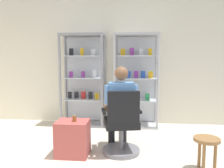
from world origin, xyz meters
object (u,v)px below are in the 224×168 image
object	(u,v)px
display_cabinet_left	(84,79)
display_cabinet_right	(136,80)
seated_shopkeeper	(120,104)
tea_glass	(74,119)
storage_crate	(73,138)
wooden_stool	(207,145)
office_chair	(122,128)

from	to	relation	value
display_cabinet_left	display_cabinet_right	distance (m)	1.10
seated_shopkeeper	tea_glass	distance (m)	0.71
display_cabinet_right	tea_glass	size ratio (longest dim) A/B	22.84
storage_crate	wooden_stool	bearing A→B (deg)	-9.92
storage_crate	wooden_stool	xyz separation A→B (m)	(1.78, -0.31, 0.09)
office_chair	wooden_stool	distance (m)	1.16
storage_crate	wooden_stool	world-z (taller)	storage_crate
display_cabinet_right	display_cabinet_left	bearing A→B (deg)	179.95
display_cabinet_left	storage_crate	bearing A→B (deg)	-83.40
wooden_stool	display_cabinet_right	bearing A→B (deg)	114.19
display_cabinet_left	seated_shopkeeper	size ratio (longest dim) A/B	1.47
display_cabinet_right	seated_shopkeeper	size ratio (longest dim) A/B	1.47
display_cabinet_left	storage_crate	distance (m)	1.78
storage_crate	display_cabinet_right	bearing A→B (deg)	60.62
seated_shopkeeper	wooden_stool	size ratio (longest dim) A/B	2.99
display_cabinet_left	storage_crate	size ratio (longest dim) A/B	3.71
display_cabinet_right	storage_crate	xyz separation A→B (m)	(-0.91, -1.62, -0.71)
office_chair	tea_glass	bearing A→B (deg)	-168.82
wooden_stool	tea_glass	bearing A→B (deg)	170.60
wooden_stool	seated_shopkeeper	bearing A→B (deg)	152.42
wooden_stool	office_chair	bearing A→B (deg)	158.68
display_cabinet_left	wooden_stool	xyz separation A→B (m)	(1.97, -1.93, -0.62)
tea_glass	wooden_stool	bearing A→B (deg)	-9.40
office_chair	storage_crate	bearing A→B (deg)	-171.13
seated_shopkeeper	tea_glass	size ratio (longest dim) A/B	15.51
seated_shopkeeper	storage_crate	distance (m)	0.85
seated_shopkeeper	wooden_stool	bearing A→B (deg)	-27.58
display_cabinet_right	tea_glass	bearing A→B (deg)	-118.11
seated_shopkeeper	display_cabinet_right	bearing A→B (deg)	79.76
office_chair	wooden_stool	bearing A→B (deg)	-21.32
tea_glass	wooden_stool	size ratio (longest dim) A/B	0.19
display_cabinet_right	seated_shopkeeper	bearing A→B (deg)	-100.24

